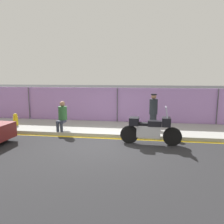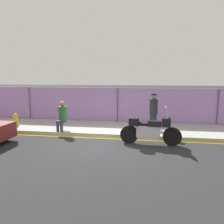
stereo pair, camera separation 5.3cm
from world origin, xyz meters
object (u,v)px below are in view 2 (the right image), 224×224
at_px(officer_standing, 153,111).
at_px(fire_hydrant, 16,119).
at_px(person_seated_on_curb, 62,114).
at_px(motorcycle, 150,129).

relative_size(officer_standing, fire_hydrant, 2.73).
relative_size(officer_standing, person_seated_on_curb, 1.25).
height_order(motorcycle, person_seated_on_curb, motorcycle).
xyz_separation_m(person_seated_on_curb, fire_hydrant, (-2.77, 0.59, -0.44)).
xyz_separation_m(motorcycle, fire_hydrant, (-6.80, 1.72, -0.15)).
height_order(motorcycle, fire_hydrant, motorcycle).
xyz_separation_m(officer_standing, person_seated_on_curb, (-4.22, -0.83, -0.11)).
xyz_separation_m(motorcycle, person_seated_on_curb, (-4.03, 1.13, 0.29)).
bearing_deg(officer_standing, fire_hydrant, -178.05).
relative_size(motorcycle, officer_standing, 1.41).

